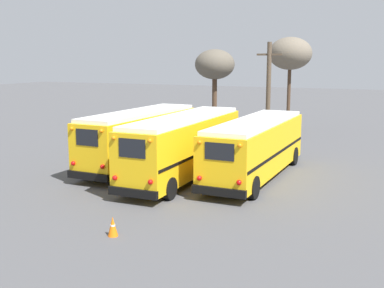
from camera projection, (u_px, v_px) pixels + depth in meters
ground_plane at (192, 174)px, 25.78m from camera, size 160.00×160.00×0.00m
school_bus_0 at (140, 137)px, 27.06m from camera, size 2.57×9.73×3.20m
school_bus_1 at (184, 144)px, 24.63m from camera, size 2.48×10.48×3.23m
school_bus_2 at (256, 146)px, 24.71m from camera, size 2.59×10.42×3.02m
utility_pole at (268, 92)px, 34.09m from camera, size 1.80×0.32×7.25m
bare_tree_0 at (215, 65)px, 43.46m from camera, size 3.60×3.60×6.94m
bare_tree_1 at (290, 54)px, 40.48m from camera, size 3.65×3.65×7.89m
traffic_cone at (113, 226)px, 16.67m from camera, size 0.36×0.36×0.70m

